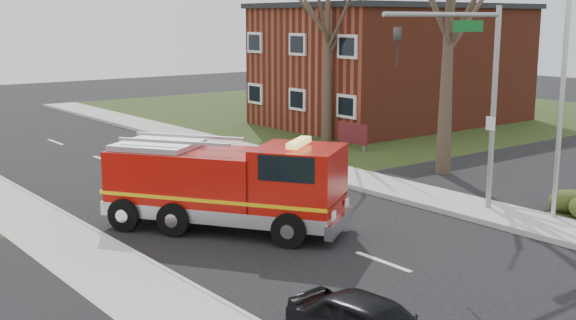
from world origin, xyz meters
TOP-DOWN VIEW (x-y plane):
  - ground at (0.00, 0.00)m, footprint 120.00×120.00m
  - sidewalk_right at (6.20, 0.00)m, footprint 2.40×80.00m
  - sidewalk_left at (-6.20, 0.00)m, footprint 2.40×80.00m
  - brick_building at (19.00, 18.00)m, footprint 15.40×10.40m
  - health_center_sign at (10.50, 12.50)m, footprint 0.12×2.00m
  - bare_tree_far at (11.00, 15.00)m, footprint 5.25×5.25m
  - traffic_signal_mast at (5.21, 1.50)m, footprint 5.29×0.18m
  - streetlight_pole at (7.14, -0.50)m, footprint 1.48×0.16m
  - fire_engine at (-1.53, 5.15)m, footprint 6.06×7.35m

SIDE VIEW (x-z plane):
  - ground at x=0.00m, z-range 0.00..0.00m
  - sidewalk_right at x=6.20m, z-range 0.00..0.15m
  - sidewalk_left at x=-6.20m, z-range 0.00..0.15m
  - health_center_sign at x=10.50m, z-range 0.18..1.58m
  - fire_engine at x=-1.53m, z-range -0.14..2.77m
  - brick_building at x=19.00m, z-range 0.03..7.28m
  - streetlight_pole at x=7.14m, z-range 0.35..8.75m
  - traffic_signal_mast at x=5.21m, z-range 1.31..8.11m
  - bare_tree_far at x=11.00m, z-range 1.24..11.74m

